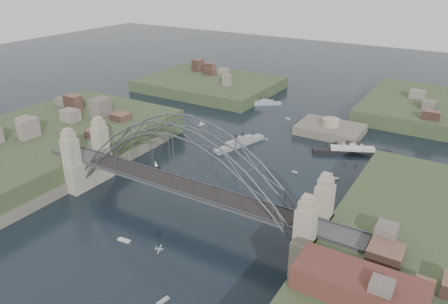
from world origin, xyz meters
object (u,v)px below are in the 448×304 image
bridge (183,171)px  ocean_liner (352,151)px  naval_cruiser_near (239,143)px  naval_cruiser_far (264,103)px  fort_island (330,134)px  wharf_shed (359,286)px

bridge → ocean_liner: size_ratio=3.57×
naval_cruiser_near → naval_cruiser_far: (-12.64, 43.18, -0.18)m
naval_cruiser_near → ocean_liner: bearing=21.3°
fort_island → naval_cruiser_far: fort_island is taller
wharf_shed → naval_cruiser_far: (-66.42, 100.81, -9.22)m
fort_island → naval_cruiser_near: bearing=-129.6°
fort_island → wharf_shed: size_ratio=1.10×
bridge → wharf_shed: (44.00, -14.00, -2.32)m
bridge → ocean_liner: 62.46m
ocean_liner → naval_cruiser_near: bearing=-158.7°
naval_cruiser_far → ocean_liner: (46.05, -30.13, 0.15)m
fort_island → naval_cruiser_far: (-34.42, 16.81, 1.12)m
wharf_shed → naval_cruiser_far: 121.08m
bridge → naval_cruiser_far: bridge is taller
naval_cruiser_near → ocean_liner: 35.87m
bridge → wharf_shed: bearing=-17.7°
bridge → naval_cruiser_near: bridge is taller
fort_island → naval_cruiser_near: 34.22m
wharf_shed → fort_island: bearing=110.9°
fort_island → ocean_liner: bearing=-48.9°
naval_cruiser_far → ocean_liner: bearing=-33.2°
fort_island → naval_cruiser_near: naval_cruiser_near is taller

